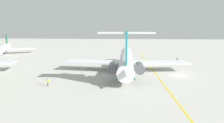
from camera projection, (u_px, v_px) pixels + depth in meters
The scene contains 7 objects.
ground at pixel (179, 76), 54.21m from camera, with size 306.08×306.08×0.00m, color #B7B5AD.
main_jetliner at pixel (126, 61), 58.30m from camera, with size 39.91×35.57×11.66m.
airliner_mid_right at pixel (3, 49), 95.49m from camera, with size 27.03×27.22×8.42m.
ground_crew_near_nose at pixel (48, 81), 44.71m from camera, with size 0.28×0.45×1.77m.
ground_crew_near_tail at pixel (177, 59), 74.47m from camera, with size 0.26×0.40×1.64m.
safety_cone_nose at pixel (158, 60), 78.74m from camera, with size 0.40×0.40×0.55m, color #EA590F.
taxiway_centreline at pixel (153, 71), 59.40m from camera, with size 87.92×0.36×0.01m, color gold.
Camera 1 is at (-53.91, 13.76, 12.80)m, focal length 33.55 mm.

